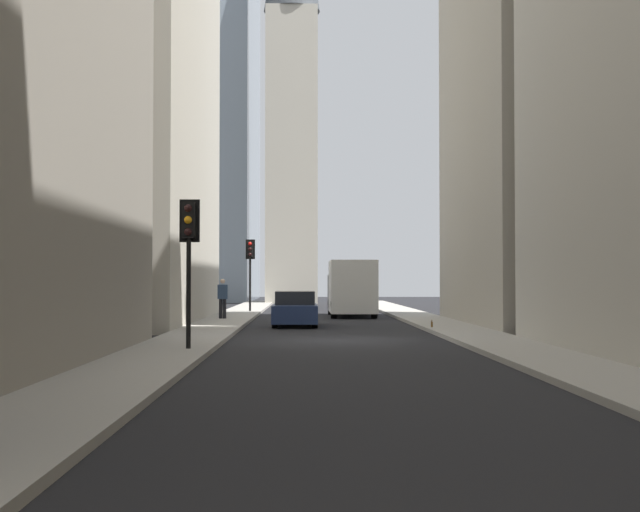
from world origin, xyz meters
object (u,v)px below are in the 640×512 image
(sedan_navy, at_px, (295,310))
(traffic_light_foreground, at_px, (189,238))
(traffic_light_midblock, at_px, (250,258))
(pedestrian, at_px, (223,297))
(discarded_bottle, at_px, (432,324))
(delivery_truck, at_px, (351,288))

(sedan_navy, bearing_deg, traffic_light_foreground, 168.73)
(traffic_light_midblock, xyz_separation_m, pedestrian, (-9.20, 0.67, -1.96))
(traffic_light_foreground, height_order, pedestrian, traffic_light_foreground)
(discarded_bottle, bearing_deg, traffic_light_midblock, 25.12)
(discarded_bottle, bearing_deg, delivery_truck, 10.26)
(traffic_light_foreground, relative_size, traffic_light_midblock, 0.95)
(traffic_light_foreground, xyz_separation_m, discarded_bottle, (9.71, -7.66, -2.69))
(traffic_light_foreground, height_order, discarded_bottle, traffic_light_foreground)
(traffic_light_midblock, height_order, pedestrian, traffic_light_midblock)
(delivery_truck, distance_m, pedestrian, 8.10)
(delivery_truck, relative_size, pedestrian, 3.62)
(sedan_navy, height_order, discarded_bottle, sedan_navy)
(delivery_truck, xyz_separation_m, discarded_bottle, (-12.54, -2.27, -1.21))
(delivery_truck, bearing_deg, pedestrian, 131.05)
(delivery_truck, bearing_deg, traffic_light_midblock, 54.43)
(delivery_truck, xyz_separation_m, pedestrian, (-5.31, 6.10, -0.34))
(delivery_truck, height_order, traffic_light_foreground, traffic_light_foreground)
(delivery_truck, relative_size, sedan_navy, 1.50)
(sedan_navy, xyz_separation_m, discarded_bottle, (-3.30, -5.07, -0.42))
(traffic_light_midblock, distance_m, discarded_bottle, 18.36)
(pedestrian, bearing_deg, discarded_bottle, -130.79)
(traffic_light_foreground, relative_size, pedestrian, 2.14)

